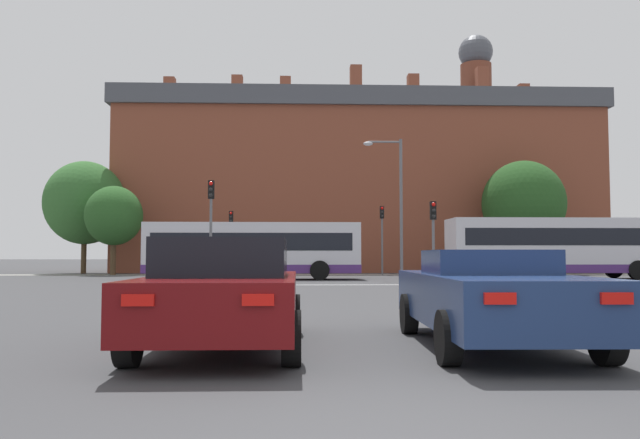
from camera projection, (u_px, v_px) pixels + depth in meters
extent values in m
cube|color=silver|center=(315.00, 285.00, 26.58)|extent=(7.22, 0.30, 0.01)
cube|color=gray|center=(309.00, 275.00, 40.60)|extent=(68.02, 2.50, 0.01)
cube|color=brown|center=(355.00, 197.00, 51.02)|extent=(36.09, 12.71, 12.14)
cube|color=#4C4F56|center=(355.00, 115.00, 51.41)|extent=(36.81, 13.22, 1.41)
cube|color=brown|center=(170.00, 93.00, 52.24)|extent=(0.90, 0.90, 2.62)
cube|color=brown|center=(237.00, 92.00, 51.71)|extent=(0.90, 0.90, 2.62)
cube|color=brown|center=(285.00, 93.00, 52.09)|extent=(0.90, 0.90, 2.62)
cube|color=brown|center=(356.00, 82.00, 48.99)|extent=(0.90, 0.90, 2.62)
cube|color=brown|center=(413.00, 91.00, 51.42)|extent=(0.90, 0.90, 2.62)
cube|color=brown|center=(482.00, 84.00, 49.43)|extent=(0.90, 0.90, 2.62)
cube|color=brown|center=(523.00, 100.00, 54.37)|extent=(0.90, 0.90, 2.62)
cylinder|color=brown|center=(476.00, 86.00, 51.92)|extent=(2.54, 2.54, 3.64)
sphere|color=#4C4F56|center=(476.00, 52.00, 52.08)|extent=(2.82, 2.82, 2.82)
cube|color=#600C0F|center=(225.00, 300.00, 8.50)|extent=(1.91, 4.62, 0.67)
cube|color=black|center=(225.00, 257.00, 8.49)|extent=(1.65, 2.08, 0.50)
cylinder|color=black|center=(177.00, 315.00, 9.87)|extent=(0.22, 0.64, 0.64)
cylinder|color=black|center=(293.00, 314.00, 9.94)|extent=(0.22, 0.64, 0.64)
cylinder|color=black|center=(128.00, 339.00, 7.02)|extent=(0.22, 0.64, 0.64)
cylinder|color=black|center=(291.00, 338.00, 7.08)|extent=(0.22, 0.64, 0.64)
cube|color=red|center=(138.00, 300.00, 6.16)|extent=(0.32, 0.05, 0.12)
cube|color=red|center=(258.00, 300.00, 6.21)|extent=(0.32, 0.05, 0.12)
cube|color=navy|center=(491.00, 299.00, 8.62)|extent=(2.02, 4.80, 0.68)
cube|color=navy|center=(488.00, 262.00, 8.77)|extent=(1.67, 1.47, 0.34)
cylinder|color=black|center=(409.00, 314.00, 10.06)|extent=(0.24, 0.65, 0.64)
cylinder|color=black|center=(521.00, 314.00, 10.08)|extent=(0.24, 0.65, 0.64)
cylinder|color=black|center=(448.00, 338.00, 7.12)|extent=(0.24, 0.65, 0.64)
cylinder|color=black|center=(607.00, 338.00, 7.14)|extent=(0.24, 0.65, 0.64)
cube|color=red|center=(500.00, 298.00, 6.23)|extent=(0.32, 0.06, 0.12)
cube|color=red|center=(617.00, 298.00, 6.25)|extent=(0.32, 0.06, 0.12)
cube|color=silver|center=(253.00, 248.00, 32.76)|extent=(11.12, 2.51, 2.61)
cube|color=#4C2870|center=(253.00, 269.00, 32.69)|extent=(11.14, 2.53, 0.44)
cube|color=black|center=(253.00, 242.00, 32.77)|extent=(10.23, 2.54, 0.90)
cylinder|color=black|center=(318.00, 269.00, 34.01)|extent=(1.00, 0.28, 1.00)
cylinder|color=black|center=(320.00, 270.00, 31.61)|extent=(1.00, 0.28, 1.00)
cylinder|color=black|center=(191.00, 269.00, 33.76)|extent=(1.00, 0.28, 1.00)
cylinder|color=black|center=(183.00, 271.00, 31.37)|extent=(1.00, 0.28, 1.00)
cube|color=silver|center=(558.00, 246.00, 33.50)|extent=(11.72, 2.56, 2.88)
cube|color=#4C2870|center=(559.00, 268.00, 33.43)|extent=(11.74, 2.58, 0.44)
cube|color=black|center=(558.00, 237.00, 33.52)|extent=(10.78, 2.59, 0.90)
cylinder|color=black|center=(614.00, 269.00, 34.78)|extent=(1.00, 0.28, 1.00)
cylinder|color=black|center=(638.00, 270.00, 32.33)|extent=(1.00, 0.28, 1.00)
cylinder|color=black|center=(485.00, 269.00, 34.52)|extent=(1.00, 0.28, 1.00)
cylinder|color=black|center=(499.00, 270.00, 32.07)|extent=(1.00, 0.28, 1.00)
cylinder|color=slate|center=(433.00, 252.00, 27.13)|extent=(0.12, 0.12, 2.82)
cube|color=black|center=(433.00, 211.00, 27.24)|extent=(0.26, 0.20, 0.80)
sphere|color=red|center=(434.00, 204.00, 27.12)|extent=(0.17, 0.17, 0.17)
sphere|color=black|center=(434.00, 210.00, 27.11)|extent=(0.17, 0.17, 0.17)
sphere|color=black|center=(434.00, 216.00, 27.09)|extent=(0.17, 0.17, 0.17)
cylinder|color=slate|center=(231.00, 249.00, 39.77)|extent=(0.12, 0.12, 3.30)
cube|color=black|center=(231.00, 217.00, 39.89)|extent=(0.26, 0.20, 0.80)
sphere|color=red|center=(231.00, 213.00, 39.77)|extent=(0.17, 0.17, 0.17)
sphere|color=black|center=(231.00, 217.00, 39.76)|extent=(0.17, 0.17, 0.17)
sphere|color=black|center=(231.00, 221.00, 39.74)|extent=(0.17, 0.17, 0.17)
cylinder|color=slate|center=(211.00, 242.00, 26.94)|extent=(0.12, 0.12, 3.72)
cube|color=black|center=(211.00, 190.00, 27.07)|extent=(0.26, 0.20, 0.80)
sphere|color=red|center=(211.00, 183.00, 26.95)|extent=(0.17, 0.17, 0.17)
sphere|color=black|center=(211.00, 189.00, 26.94)|extent=(0.17, 0.17, 0.17)
sphere|color=black|center=(211.00, 195.00, 26.92)|extent=(0.17, 0.17, 0.17)
cylinder|color=slate|center=(382.00, 247.00, 39.98)|extent=(0.12, 0.12, 3.63)
cube|color=black|center=(382.00, 212.00, 40.11)|extent=(0.26, 0.20, 0.80)
sphere|color=red|center=(382.00, 208.00, 40.00)|extent=(0.17, 0.17, 0.17)
sphere|color=black|center=(382.00, 212.00, 39.98)|extent=(0.17, 0.17, 0.17)
sphere|color=black|center=(382.00, 216.00, 39.97)|extent=(0.17, 0.17, 0.17)
cylinder|color=slate|center=(401.00, 209.00, 32.59)|extent=(0.16, 0.16, 7.38)
cylinder|color=slate|center=(384.00, 142.00, 32.76)|extent=(1.72, 0.10, 0.10)
ellipsoid|color=#B2B2B7|center=(368.00, 144.00, 32.72)|extent=(0.50, 0.36, 0.22)
cylinder|color=black|center=(176.00, 269.00, 39.81)|extent=(0.13, 0.13, 0.81)
cylinder|color=black|center=(179.00, 269.00, 39.84)|extent=(0.13, 0.13, 0.81)
cube|color=tan|center=(178.00, 257.00, 39.87)|extent=(0.43, 0.27, 0.64)
sphere|color=tan|center=(178.00, 251.00, 39.89)|extent=(0.24, 0.24, 0.24)
cylinder|color=brown|center=(273.00, 268.00, 40.44)|extent=(0.13, 0.13, 0.82)
cylinder|color=brown|center=(274.00, 268.00, 40.59)|extent=(0.13, 0.13, 0.82)
cube|color=navy|center=(274.00, 257.00, 40.55)|extent=(0.40, 0.46, 0.65)
sphere|color=tan|center=(274.00, 250.00, 40.58)|extent=(0.25, 0.25, 0.25)
cylinder|color=#4C3823|center=(113.00, 257.00, 40.12)|extent=(0.36, 0.36, 2.28)
ellipsoid|color=#285623|center=(114.00, 216.00, 40.27)|extent=(3.66, 3.66, 3.85)
cylinder|color=#4C3823|center=(84.00, 255.00, 43.33)|extent=(0.36, 0.36, 2.59)
ellipsoid|color=#33662D|center=(85.00, 203.00, 43.54)|extent=(5.54, 5.54, 5.82)
cylinder|color=#4C3823|center=(525.00, 256.00, 41.82)|extent=(0.36, 0.36, 2.41)
ellipsoid|color=#234C1E|center=(524.00, 204.00, 42.03)|extent=(5.53, 5.53, 5.80)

